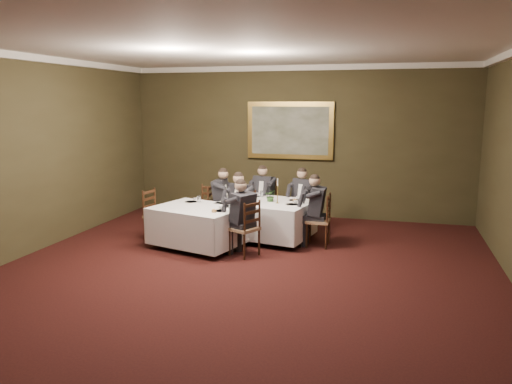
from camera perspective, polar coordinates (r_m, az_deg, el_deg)
The scene contains 25 objects.
ground at distance 7.37m, azimuth -3.02°, elevation -11.07°, with size 10.00×10.00×0.00m, color black.
ceiling at distance 6.92m, azimuth -3.31°, elevation 17.05°, with size 8.00×10.00×0.10m, color silver.
back_wall at distance 11.75m, azimuth 4.68°, elevation 5.69°, with size 8.00×0.10×3.50m, color #37301B.
crown_molding at distance 6.91m, azimuth -3.30°, elevation 16.56°, with size 8.00×10.00×0.12m.
table_main at distance 9.82m, azimuth 1.22°, elevation -2.87°, with size 1.90×1.58×0.67m.
table_second at distance 9.34m, azimuth -6.58°, elevation -3.62°, with size 1.88×1.61×0.67m.
chair_main_backleft at distance 10.81m, azimuth 0.96°, elevation -2.54°, with size 0.52×0.51×1.00m.
diner_main_backleft at distance 10.75m, azimuth 0.94°, elevation -1.37°, with size 0.49×0.56×1.35m.
chair_main_backright at distance 10.47m, azimuth 5.50°, elevation -3.02°, with size 0.57×0.56×1.00m.
diner_main_backright at distance 10.41m, azimuth 5.48°, elevation -1.81°, with size 0.56×0.60×1.35m.
chair_main_endleft at distance 10.33m, azimuth -4.21°, elevation -3.17°, with size 0.44×0.46×1.00m.
diner_main_endleft at distance 10.28m, azimuth -4.16°, elevation -1.94°, with size 0.50×0.44×1.35m.
chair_main_endright at distance 9.47m, azimuth 7.15°, elevation -4.47°, with size 0.42×0.44×1.00m.
diner_main_endright at distance 9.42m, azimuth 7.11°, elevation -3.12°, with size 0.48×0.42×1.35m.
chair_sec_backleft at distance 10.27m, azimuth -5.68°, elevation -3.28°, with size 0.50×0.48×1.00m.
chair_sec_backright at distance 9.80m, azimuth -1.61°, elevation -3.90°, with size 0.58×0.57×1.00m.
diner_sec_backright at distance 9.73m, azimuth -1.66°, elevation -2.61°, with size 0.57×0.61×1.35m.
chair_sec_endright at distance 8.82m, azimuth -1.30°, elevation -5.50°, with size 0.57×0.58×1.00m.
diner_sec_endright at distance 8.77m, azimuth -1.36°, elevation -4.05°, with size 0.61×0.57×1.35m.
chair_sec_endleft at distance 10.02m, azimuth -11.19°, elevation -3.78°, with size 0.48×0.50×1.00m.
centerpiece at distance 9.71m, azimuth 1.70°, elevation -0.36°, with size 0.23×0.20×0.25m, color #2D5926.
candlestick at distance 9.55m, azimuth 2.47°, elevation -0.21°, with size 0.07×0.07×0.50m.
place_setting_table_main at distance 10.26m, azimuth 0.07°, elevation -0.32°, with size 0.33×0.31×0.14m.
place_setting_table_second at distance 9.79m, azimuth -7.09°, elevation -0.91°, with size 0.33×0.31×0.14m.
painting at distance 11.70m, azimuth 3.91°, elevation 7.03°, with size 2.02×0.09×1.32m.
Camera 1 is at (2.20, -6.51, 2.68)m, focal length 35.00 mm.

